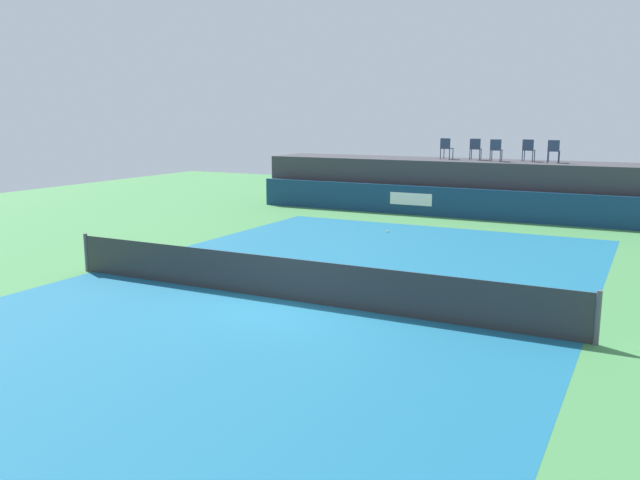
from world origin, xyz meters
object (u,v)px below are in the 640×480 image
object	(u,v)px
spectator_chair_far_left	(446,148)
tennis_ball	(388,231)
spectator_chair_left	(475,148)
net_post_near	(86,252)
spectator_chair_far_right	(554,150)
spectator_chair_right	(528,149)
spectator_chair_center	(496,149)
net_post_far	(598,318)

from	to	relation	value
spectator_chair_far_left	tennis_ball	distance (m)	6.85
spectator_chair_left	net_post_near	distance (m)	16.85
spectator_chair_far_right	spectator_chair_right	bearing A→B (deg)	165.33
spectator_chair_center	spectator_chair_far_left	bearing A→B (deg)	170.22
spectator_chair_far_left	spectator_chair_left	distance (m)	1.22
spectator_chair_far_right	net_post_near	world-z (taller)	spectator_chair_far_right
spectator_chair_left	net_post_far	size ratio (longest dim) A/B	0.89
spectator_chair_far_right	net_post_far	distance (m)	15.67
spectator_chair_far_right	net_post_far	world-z (taller)	spectator_chair_far_right
spectator_chair_right	tennis_ball	xyz separation A→B (m)	(-3.51, -6.42, -2.66)
net_post_near	net_post_far	bearing A→B (deg)	0.00
net_post_far	tennis_ball	size ratio (longest dim) A/B	14.71
net_post_far	tennis_ball	bearing A→B (deg)	129.69
spectator_chair_left	spectator_chair_far_right	size ratio (longest dim) A/B	1.00
spectator_chair_right	net_post_near	distance (m)	17.75
spectator_chair_right	net_post_near	bearing A→B (deg)	-118.41
spectator_chair_left	spectator_chair_far_right	distance (m)	3.18
spectator_chair_far_right	net_post_far	size ratio (longest dim) A/B	0.89
net_post_near	spectator_chair_far_right	bearing A→B (deg)	58.33
spectator_chair_center	spectator_chair_far_right	size ratio (longest dim) A/B	1.00
spectator_chair_right	spectator_chair_left	bearing A→B (deg)	179.59
spectator_chair_center	tennis_ball	distance (m)	6.90
tennis_ball	net_post_near	bearing A→B (deg)	-118.25
spectator_chair_far_left	tennis_ball	world-z (taller)	spectator_chair_far_left
spectator_chair_right	net_post_near	xyz separation A→B (m)	(-8.38, -15.49, -2.19)
spectator_chair_center	tennis_ball	world-z (taller)	spectator_chair_center
spectator_chair_left	spectator_chair_right	xyz separation A→B (m)	(2.16, -0.02, 0.00)
net_post_near	spectator_chair_left	bearing A→B (deg)	68.13
spectator_chair_far_right	tennis_ball	bearing A→B (deg)	-126.29
net_post_near	tennis_ball	distance (m)	10.31
spectator_chair_far_left	spectator_chair_left	size ratio (longest dim) A/B	1.00
net_post_far	tennis_ball	world-z (taller)	net_post_far
net_post_far	tennis_ball	distance (m)	11.80
net_post_near	spectator_chair_right	bearing A→B (deg)	61.59
spectator_chair_far_left	spectator_chair_right	bearing A→B (deg)	1.76
spectator_chair_right	spectator_chair_far_right	xyz separation A→B (m)	(1.01, -0.26, 0.00)
spectator_chair_left	spectator_chair_far_right	bearing A→B (deg)	-5.05
spectator_chair_far_left	spectator_chair_right	world-z (taller)	same
spectator_chair_far_right	net_post_near	bearing A→B (deg)	-121.67
spectator_chair_left	tennis_ball	distance (m)	7.09
spectator_chair_far_right	tennis_ball	xyz separation A→B (m)	(-4.52, -6.15, -2.66)
net_post_near	net_post_far	world-z (taller)	same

